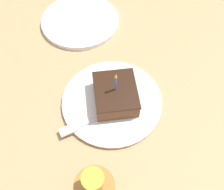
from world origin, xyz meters
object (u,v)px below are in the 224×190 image
object	(u,v)px
plate	(112,101)
fork	(88,122)
side_plate	(80,21)
cake_slice	(115,94)

from	to	relation	value
plate	fork	size ratio (longest dim) A/B	1.54
side_plate	plate	bearing A→B (deg)	-78.50
cake_slice	fork	xyz separation A→B (m)	(-0.08, -0.06, -0.02)
plate	side_plate	distance (m)	0.33
plate	cake_slice	size ratio (longest dim) A/B	2.17
plate	side_plate	size ratio (longest dim) A/B	1.05
fork	side_plate	bearing A→B (deg)	89.65
cake_slice	plate	bearing A→B (deg)	-177.70
cake_slice	fork	world-z (taller)	cake_slice
fork	side_plate	world-z (taller)	fork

